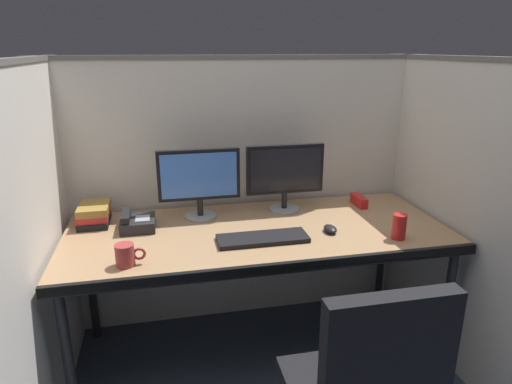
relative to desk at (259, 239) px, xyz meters
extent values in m
cube|color=beige|center=(0.00, 0.46, 0.08)|extent=(2.20, 0.05, 1.55)
cube|color=#605B56|center=(0.00, 0.46, 0.87)|extent=(2.21, 0.06, 0.02)
cube|color=beige|center=(-0.99, -0.09, 0.08)|extent=(0.05, 1.40, 1.55)
cube|color=#605B56|center=(-0.99, -0.09, 0.87)|extent=(0.06, 1.41, 0.02)
cube|color=beige|center=(0.99, -0.09, 0.08)|extent=(0.05, 1.40, 1.55)
cube|color=#605B56|center=(0.99, -0.09, 0.87)|extent=(0.06, 1.41, 0.02)
cube|color=#997551|center=(0.00, 0.01, 0.03)|extent=(1.90, 0.80, 0.04)
cube|color=black|center=(0.00, -0.38, 0.03)|extent=(1.90, 0.02, 0.05)
cylinder|color=black|center=(-0.89, -0.33, -0.34)|extent=(0.04, 0.04, 0.70)
cylinder|color=black|center=(0.89, -0.33, -0.34)|extent=(0.04, 0.04, 0.70)
cylinder|color=black|center=(-0.89, 0.35, -0.34)|extent=(0.04, 0.04, 0.70)
cylinder|color=black|center=(0.89, 0.35, -0.34)|extent=(0.04, 0.04, 0.70)
cube|color=black|center=(0.15, -1.06, 0.04)|extent=(0.40, 0.06, 0.48)
cylinder|color=gray|center=(-0.27, 0.23, 0.06)|extent=(0.17, 0.17, 0.01)
cylinder|color=black|center=(-0.27, 0.23, 0.11)|extent=(0.03, 0.03, 0.09)
cube|color=black|center=(-0.27, 0.23, 0.29)|extent=(0.43, 0.03, 0.27)
cube|color=#3F72D8|center=(-0.27, 0.22, 0.29)|extent=(0.39, 0.01, 0.23)
cylinder|color=gray|center=(0.20, 0.25, 0.06)|extent=(0.17, 0.17, 0.01)
cylinder|color=black|center=(0.20, 0.25, 0.11)|extent=(0.03, 0.03, 0.09)
cube|color=black|center=(0.20, 0.25, 0.29)|extent=(0.43, 0.03, 0.27)
cube|color=black|center=(0.20, 0.23, 0.29)|extent=(0.39, 0.01, 0.23)
cube|color=black|center=(-0.01, -0.13, 0.06)|extent=(0.43, 0.15, 0.02)
ellipsoid|color=black|center=(0.34, -0.10, 0.07)|extent=(0.06, 0.10, 0.03)
cylinder|color=#59595B|center=(0.34, -0.08, 0.08)|extent=(0.01, 0.01, 0.01)
cylinder|color=red|center=(0.63, -0.24, 0.11)|extent=(0.07, 0.07, 0.12)
cube|color=red|center=(0.65, 0.24, 0.08)|extent=(0.04, 0.15, 0.06)
cylinder|color=#993333|center=(-0.63, -0.26, 0.10)|extent=(0.08, 0.08, 0.09)
torus|color=#993333|center=(-0.57, -0.26, 0.10)|extent=(0.06, 0.01, 0.06)
cube|color=black|center=(-0.59, 0.14, 0.08)|extent=(0.17, 0.19, 0.06)
cube|color=black|center=(-0.65, 0.14, 0.12)|extent=(0.04, 0.17, 0.03)
cube|color=gray|center=(-0.57, 0.13, 0.11)|extent=(0.07, 0.09, 0.00)
cube|color=black|center=(-0.81, 0.25, 0.07)|extent=(0.15, 0.21, 0.03)
cube|color=#B22626|center=(-0.82, 0.26, 0.10)|extent=(0.15, 0.21, 0.03)
cube|color=olive|center=(-0.81, 0.26, 0.13)|extent=(0.15, 0.21, 0.04)
camera|label=1|loc=(-0.44, -2.01, 0.92)|focal=31.15mm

